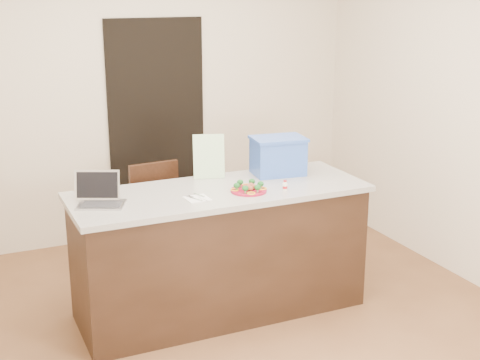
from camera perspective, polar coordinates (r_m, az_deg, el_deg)
name	(u,v)px	position (r m, az deg, el deg)	size (l,w,h in m)	color
ground	(234,325)	(4.75, -0.49, -12.28)	(4.00, 4.00, 0.00)	brown
room_shell	(234,93)	(4.22, -0.54, 7.41)	(4.00, 4.00, 4.00)	white
doorway	(157,129)	(6.20, -7.07, 4.33)	(0.90, 0.02, 2.00)	black
island	(220,251)	(4.76, -1.72, -6.06)	(2.06, 0.76, 0.92)	black
plate	(249,190)	(4.55, 0.74, -0.88)	(0.25, 0.25, 0.02)	maroon
meatballs	(249,187)	(4.54, 0.78, -0.62)	(0.10, 0.09, 0.04)	brown
broccoli	(249,185)	(4.54, 0.75, -0.41)	(0.21, 0.20, 0.04)	#124318
pepper_rings	(249,189)	(4.54, 0.74, -0.78)	(0.25, 0.25, 0.01)	gold
napkin	(197,199)	(4.40, -3.66, -1.59)	(0.15, 0.15, 0.01)	silver
fork	(194,198)	(4.40, -3.95, -1.52)	(0.06, 0.15, 0.00)	silver
knife	(202,198)	(4.40, -3.22, -1.52)	(0.05, 0.19, 0.01)	white
yogurt_bottle	(285,186)	(4.58, 3.86, -0.53)	(0.03, 0.03, 0.07)	silver
laptop	(99,195)	(4.38, -11.91, -1.28)	(0.35, 0.34, 0.21)	#ADADB1
leaflet	(209,156)	(4.84, -2.67, 2.02)	(0.23, 0.00, 0.32)	white
blue_box	(278,156)	(4.95, 3.27, 2.10)	(0.42, 0.32, 0.28)	#3259B8
chair	(159,214)	(5.36, -6.94, -2.89)	(0.44, 0.44, 0.92)	#361C10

